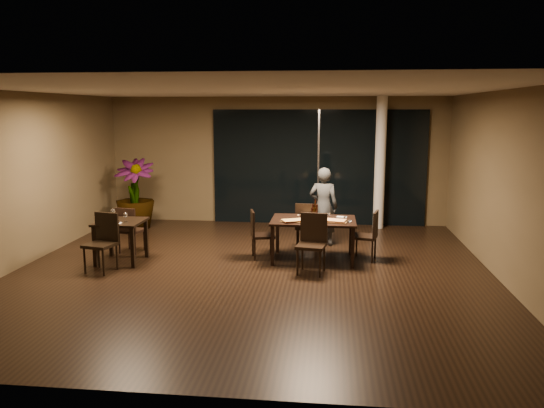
% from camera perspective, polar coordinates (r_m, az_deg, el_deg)
% --- Properties ---
extents(ground, '(8.00, 8.00, 0.00)m').
position_cam_1_polar(ground, '(9.03, -2.17, -7.21)').
color(ground, black).
rests_on(ground, ground).
extents(wall_back, '(8.00, 0.10, 3.00)m').
position_cam_1_polar(wall_back, '(12.70, 0.50, 4.71)').
color(wall_back, brown).
rests_on(wall_back, ground).
extents(wall_front, '(8.00, 0.10, 3.00)m').
position_cam_1_polar(wall_front, '(4.80, -9.47, -4.24)').
color(wall_front, brown).
rests_on(wall_front, ground).
extents(wall_left, '(0.10, 8.00, 3.00)m').
position_cam_1_polar(wall_left, '(10.13, -25.54, 2.39)').
color(wall_left, brown).
rests_on(wall_left, ground).
extents(wall_right, '(0.10, 8.00, 3.00)m').
position_cam_1_polar(wall_right, '(9.04, 24.08, 1.68)').
color(wall_right, brown).
rests_on(wall_right, ground).
extents(ceiling, '(8.00, 8.00, 0.04)m').
position_cam_1_polar(ceiling, '(8.63, -2.30, 12.31)').
color(ceiling, silver).
rests_on(ceiling, wall_back).
extents(window_panel, '(5.00, 0.06, 2.70)m').
position_cam_1_polar(window_panel, '(12.56, 5.01, 3.93)').
color(window_panel, black).
rests_on(window_panel, ground).
extents(column, '(0.24, 0.24, 3.00)m').
position_cam_1_polar(column, '(12.28, 11.55, 4.33)').
color(column, silver).
rests_on(column, ground).
extents(main_table, '(1.50, 1.00, 0.75)m').
position_cam_1_polar(main_table, '(9.54, 4.47, -2.10)').
color(main_table, black).
rests_on(main_table, ground).
extents(side_table, '(0.80, 0.80, 0.75)m').
position_cam_1_polar(side_table, '(9.78, -15.98, -2.47)').
color(side_table, black).
rests_on(side_table, ground).
extents(chair_main_far, '(0.44, 0.44, 0.93)m').
position_cam_1_polar(chair_main_far, '(10.24, 3.76, -2.14)').
color(chair_main_far, black).
rests_on(chair_main_far, ground).
extents(chair_main_near, '(0.53, 0.53, 0.99)m').
position_cam_1_polar(chair_main_near, '(8.86, 4.36, -3.87)').
color(chair_main_near, black).
rests_on(chair_main_near, ground).
extents(chair_main_left, '(0.50, 0.50, 0.88)m').
position_cam_1_polar(chair_main_left, '(9.67, -1.46, -3.00)').
color(chair_main_left, black).
rests_on(chair_main_left, ground).
extents(chair_main_right, '(0.50, 0.50, 0.90)m').
position_cam_1_polar(chair_main_right, '(9.70, 10.41, -3.07)').
color(chair_main_right, black).
rests_on(chair_main_right, ground).
extents(chair_side_far, '(0.48, 0.48, 0.88)m').
position_cam_1_polar(chair_side_far, '(10.37, -15.13, -2.47)').
color(chair_side_far, black).
rests_on(chair_side_far, ground).
extents(chair_side_near, '(0.54, 0.54, 0.98)m').
position_cam_1_polar(chair_side_near, '(9.37, -17.70, -3.60)').
color(chair_side_near, black).
rests_on(chair_side_near, ground).
extents(diner, '(0.58, 0.43, 1.57)m').
position_cam_1_polar(diner, '(10.61, 5.55, -0.28)').
color(diner, '#2F3134').
rests_on(diner, ground).
extents(potted_plant, '(1.00, 1.00, 1.59)m').
position_cam_1_polar(potted_plant, '(12.50, -14.55, 1.05)').
color(potted_plant, '#214C19').
rests_on(potted_plant, ground).
extents(pizza_board_left, '(0.57, 0.36, 0.01)m').
position_cam_1_polar(pizza_board_left, '(9.31, 2.63, -1.86)').
color(pizza_board_left, '#432D15').
rests_on(pizza_board_left, main_table).
extents(pizza_board_right, '(0.65, 0.41, 0.01)m').
position_cam_1_polar(pizza_board_right, '(9.37, 6.30, -1.85)').
color(pizza_board_right, '#492E17').
rests_on(pizza_board_right, main_table).
extents(oblong_pizza_left, '(0.52, 0.39, 0.02)m').
position_cam_1_polar(oblong_pizza_left, '(9.31, 2.63, -1.76)').
color(oblong_pizza_left, maroon).
rests_on(oblong_pizza_left, pizza_board_left).
extents(oblong_pizza_right, '(0.55, 0.34, 0.02)m').
position_cam_1_polar(oblong_pizza_right, '(9.36, 6.30, -1.75)').
color(oblong_pizza_right, maroon).
rests_on(oblong_pizza_right, pizza_board_right).
extents(round_pizza, '(0.28, 0.28, 0.01)m').
position_cam_1_polar(round_pizza, '(9.86, 3.90, -1.21)').
color(round_pizza, '#A51F12').
rests_on(round_pizza, main_table).
extents(bottle_a, '(0.06, 0.06, 0.28)m').
position_cam_1_polar(bottle_a, '(9.52, 4.41, -0.81)').
color(bottle_a, black).
rests_on(bottle_a, main_table).
extents(bottle_b, '(0.07, 0.07, 0.30)m').
position_cam_1_polar(bottle_b, '(9.49, 4.61, -0.78)').
color(bottle_b, black).
rests_on(bottle_b, main_table).
extents(bottle_c, '(0.08, 0.08, 0.35)m').
position_cam_1_polar(bottle_c, '(9.59, 4.69, -0.53)').
color(bottle_c, black).
rests_on(bottle_c, main_table).
extents(tumbler_left, '(0.07, 0.07, 0.08)m').
position_cam_1_polar(tumbler_left, '(9.58, 2.95, -1.33)').
color(tumbler_left, white).
rests_on(tumbler_left, main_table).
extents(tumbler_right, '(0.08, 0.08, 0.10)m').
position_cam_1_polar(tumbler_right, '(9.66, 6.03, -1.23)').
color(tumbler_right, white).
rests_on(tumbler_right, main_table).
extents(napkin_near, '(0.20, 0.16, 0.01)m').
position_cam_1_polar(napkin_near, '(9.38, 7.99, -1.86)').
color(napkin_near, white).
rests_on(napkin_near, main_table).
extents(napkin_far, '(0.20, 0.14, 0.01)m').
position_cam_1_polar(napkin_far, '(9.74, 7.51, -1.41)').
color(napkin_far, silver).
rests_on(napkin_far, main_table).
extents(wine_glass_a, '(0.08, 0.08, 0.19)m').
position_cam_1_polar(wine_glass_a, '(9.86, -16.73, -1.10)').
color(wine_glass_a, white).
rests_on(wine_glass_a, side_table).
extents(wine_glass_b, '(0.07, 0.07, 0.16)m').
position_cam_1_polar(wine_glass_b, '(9.62, -15.46, -1.39)').
color(wine_glass_b, white).
rests_on(wine_glass_b, side_table).
extents(side_napkin, '(0.18, 0.12, 0.01)m').
position_cam_1_polar(side_napkin, '(9.54, -16.46, -1.99)').
color(side_napkin, white).
rests_on(side_napkin, side_table).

